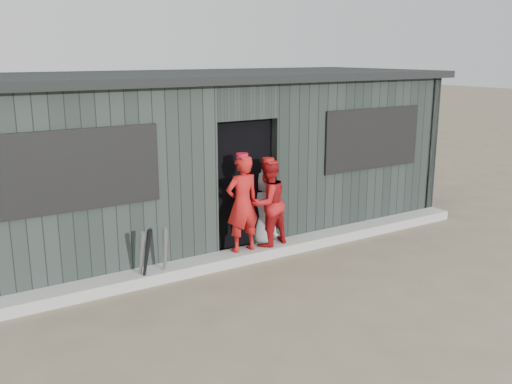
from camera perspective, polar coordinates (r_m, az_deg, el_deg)
ground at (r=7.05m, az=8.05°, el=-10.90°), size 80.00×80.00×0.00m
curb at (r=8.37m, az=-0.07°, el=-6.13°), size 8.00×0.36×0.15m
bat_left at (r=7.42m, az=-11.38°, el=-6.51°), size 0.09×0.32×0.77m
bat_mid at (r=7.52m, az=-9.10°, el=-6.14°), size 0.11×0.23×0.77m
bat_right at (r=7.39m, az=-10.91°, el=-6.52°), size 0.15×0.25×0.79m
player_red_left at (r=8.06m, az=-1.38°, el=-1.17°), size 0.51×0.34×1.40m
player_red_right at (r=8.32m, az=1.20°, el=-1.08°), size 0.71×0.60×1.28m
player_grey_back at (r=8.69m, az=0.93°, el=-1.70°), size 0.68×0.55×1.22m
dugout at (r=9.48m, az=-5.57°, el=3.75°), size 8.30×3.30×2.62m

